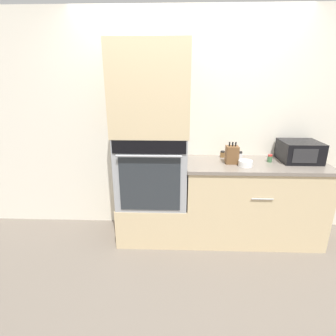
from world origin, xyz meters
TOP-DOWN VIEW (x-y plane):
  - ground_plane at (0.00, 0.00)m, footprint 12.00×12.00m
  - wall_back at (0.00, 0.63)m, footprint 8.00×0.05m
  - oven_cabinet_base at (-0.38, 0.30)m, footprint 0.77×0.60m
  - wall_oven at (-0.38, 0.30)m, footprint 0.75×0.64m
  - oven_cabinet_upper at (-0.38, 0.30)m, footprint 0.77×0.60m
  - counter_unit at (0.74, 0.30)m, footprint 1.51×0.63m
  - microwave at (1.22, 0.39)m, footprint 0.40×0.38m
  - knife_block at (0.47, 0.28)m, footprint 0.13×0.12m
  - bowl at (0.59, 0.18)m, footprint 0.14×0.14m
  - condiment_jar_near at (0.89, 0.34)m, footprint 0.05×0.05m
  - condiment_jar_mid at (0.59, 0.44)m, footprint 0.06×0.06m
  - condiment_jar_far at (0.41, 0.51)m, footprint 0.05×0.05m

SIDE VIEW (x-z plane):
  - ground_plane at x=0.00m, z-range 0.00..0.00m
  - oven_cabinet_base at x=-0.38m, z-range 0.00..0.45m
  - counter_unit at x=0.74m, z-range 0.00..0.91m
  - wall_oven at x=-0.38m, z-range 0.45..1.22m
  - bowl at x=0.59m, z-range 0.91..0.97m
  - condiment_jar_far at x=0.41m, z-range 0.91..0.99m
  - condiment_jar_near at x=0.89m, z-range 0.91..1.00m
  - condiment_jar_mid at x=0.59m, z-range 0.91..1.00m
  - knife_block at x=0.47m, z-range 0.89..1.12m
  - microwave at x=1.22m, z-range 0.91..1.13m
  - wall_back at x=0.00m, z-range 0.00..2.50m
  - oven_cabinet_upper at x=-0.38m, z-range 1.22..2.11m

